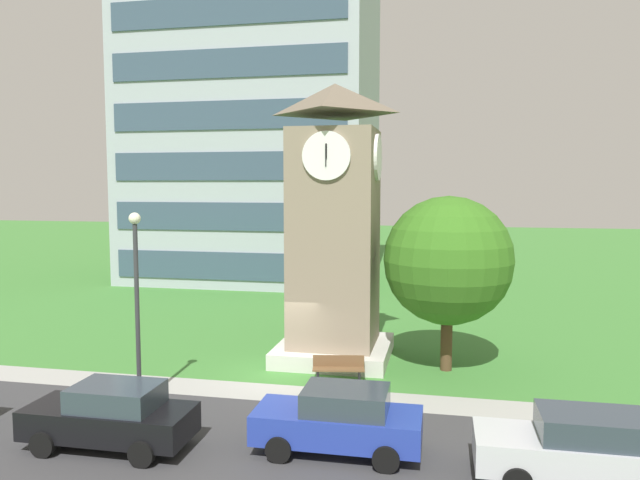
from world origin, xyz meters
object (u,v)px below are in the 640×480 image
at_px(park_bench, 339,368).
at_px(street_lamp, 137,287).
at_px(parked_car_blue, 339,420).
at_px(clock_tower, 335,238).
at_px(parked_car_silver, 584,448).
at_px(parked_car_black, 111,416).
at_px(tree_streetside, 448,261).

xyz_separation_m(park_bench, street_lamp, (-5.69, -3.44, 3.24)).
bearing_deg(parked_car_blue, clock_tower, 101.27).
bearing_deg(parked_car_silver, parked_car_blue, 174.85).
relative_size(parked_car_black, parked_car_silver, 0.92).
xyz_separation_m(tree_streetside, parked_car_blue, (-2.68, -7.59, -3.22)).
distance_m(park_bench, parked_car_silver, 9.04).
xyz_separation_m(park_bench, parked_car_silver, (6.72, -6.03, 0.40)).
relative_size(park_bench, street_lamp, 0.31).
bearing_deg(park_bench, clock_tower, 103.34).
relative_size(tree_streetside, parked_car_silver, 1.36).
bearing_deg(clock_tower, parked_car_blue, -78.73).
relative_size(street_lamp, parked_car_silver, 1.27).
relative_size(clock_tower, parked_car_blue, 2.49).
relative_size(street_lamp, parked_car_black, 1.37).
xyz_separation_m(street_lamp, tree_streetside, (9.36, 5.52, 0.37)).
xyz_separation_m(park_bench, parked_car_blue, (0.99, -5.51, 0.40)).
height_order(street_lamp, parked_car_black, street_lamp).
relative_size(park_bench, parked_car_black, 0.43).
distance_m(clock_tower, parked_car_blue, 9.29).
bearing_deg(park_bench, parked_car_silver, -41.89).
bearing_deg(clock_tower, parked_car_silver, -49.97).
relative_size(park_bench, tree_streetside, 0.29).
height_order(tree_streetside, parked_car_blue, tree_streetside).
bearing_deg(street_lamp, tree_streetside, 30.52).
distance_m(parked_car_blue, parked_car_silver, 5.75).
height_order(clock_tower, park_bench, clock_tower).
bearing_deg(street_lamp, parked_car_blue, -17.22).
bearing_deg(park_bench, tree_streetside, 29.59).
xyz_separation_m(street_lamp, parked_car_silver, (12.41, -2.59, -2.84)).
xyz_separation_m(street_lamp, parked_car_black, (0.83, -3.01, -2.85)).
xyz_separation_m(tree_streetside, parked_car_black, (-8.53, -8.53, -3.22)).
relative_size(tree_streetside, parked_car_blue, 1.51).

